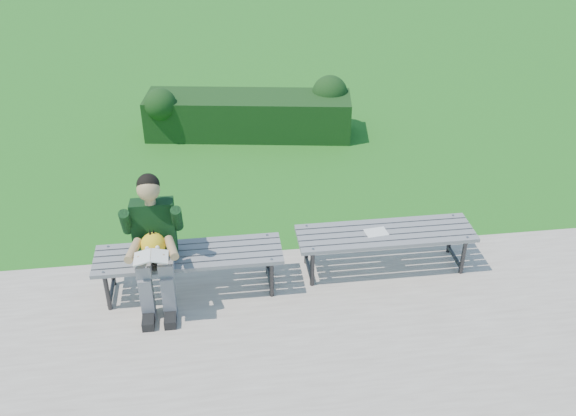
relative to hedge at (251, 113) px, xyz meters
name	(u,v)px	position (x,y,z in m)	size (l,w,h in m)	color
ground	(266,253)	(-0.09, -3.07, -0.34)	(80.00, 80.00, 0.00)	#2F6918
walkway	(286,370)	(-0.09, -4.82, -0.33)	(30.00, 3.50, 0.02)	beige
hedge	(251,113)	(0.00, 0.00, 0.00)	(3.05, 1.19, 0.83)	#183D14
bench_left	(189,258)	(-0.88, -3.63, 0.07)	(1.80, 0.50, 0.46)	gray
bench_right	(385,236)	(1.09, -3.52, 0.07)	(1.80, 0.50, 0.46)	gray
seated_boy	(154,240)	(-1.18, -3.73, 0.37)	(0.56, 0.76, 1.31)	gray
paper_sheet	(376,232)	(0.99, -3.52, 0.13)	(0.24, 0.18, 0.01)	white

